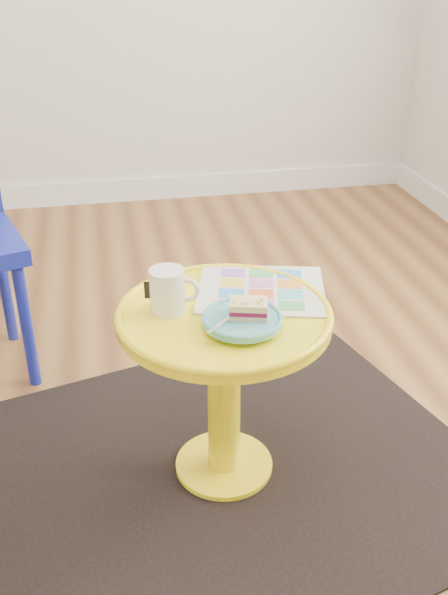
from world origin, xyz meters
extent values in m
plane|color=brown|center=(0.00, 0.00, 0.00)|extent=(4.00, 4.00, 0.00)
cube|color=white|center=(0.00, 1.99, 0.06)|extent=(4.00, 0.02, 0.12)
cube|color=black|center=(0.55, -0.13, 0.00)|extent=(1.54, 1.40, 0.01)
cylinder|color=yellow|center=(0.55, -0.13, 0.01)|extent=(0.26, 0.26, 0.02)
cylinder|color=yellow|center=(0.55, -0.13, 0.24)|extent=(0.08, 0.08, 0.43)
cylinder|color=yellow|center=(0.55, -0.13, 0.46)|extent=(0.50, 0.50, 0.03)
cylinder|color=#172297|center=(0.03, 0.37, 0.20)|extent=(0.04, 0.04, 0.40)
cylinder|color=#172297|center=(-0.06, 0.66, 0.20)|extent=(0.04, 0.04, 0.40)
cube|color=silver|center=(0.66, -0.04, 0.48)|extent=(0.36, 0.33, 0.01)
cylinder|color=white|center=(0.42, -0.10, 0.53)|extent=(0.08, 0.08, 0.11)
torus|color=white|center=(0.46, -0.11, 0.54)|extent=(0.06, 0.03, 0.06)
cylinder|color=#D1B78C|center=(0.42, -0.10, 0.58)|extent=(0.07, 0.07, 0.01)
cylinder|color=#50A3AB|center=(0.57, -0.20, 0.49)|extent=(0.07, 0.07, 0.01)
cylinder|color=#50A3AB|center=(0.57, -0.20, 0.50)|extent=(0.18, 0.18, 0.01)
cube|color=#D3BC8C|center=(0.59, -0.20, 0.51)|extent=(0.10, 0.08, 0.01)
cube|color=maroon|center=(0.59, -0.20, 0.52)|extent=(0.09, 0.08, 0.01)
cube|color=#EADB8C|center=(0.59, -0.20, 0.53)|extent=(0.10, 0.08, 0.01)
cube|color=silver|center=(0.53, -0.22, 0.51)|extent=(0.09, 0.09, 0.00)
cube|color=silver|center=(0.58, -0.17, 0.50)|extent=(0.04, 0.04, 0.00)
camera|label=1|loc=(0.29, -1.44, 1.24)|focal=40.00mm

